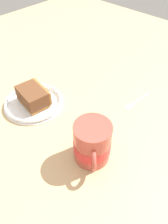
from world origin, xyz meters
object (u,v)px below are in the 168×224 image
at_px(small_plate, 34,102).
at_px(teaspoon, 132,103).
at_px(tea_mug, 92,143).
at_px(cake_slice, 33,96).

bearing_deg(small_plate, teaspoon, 43.18).
relative_size(tea_mug, teaspoon, 0.88).
bearing_deg(teaspoon, small_plate, -136.82).
bearing_deg(small_plate, tea_mug, -4.20).
xyz_separation_m(cake_slice, tea_mug, (0.24, -0.02, 0.02)).
bearing_deg(cake_slice, small_plate, -98.67).
bearing_deg(cake_slice, tea_mug, -4.83).
bearing_deg(small_plate, cake_slice, 81.33).
height_order(cake_slice, teaspoon, cake_slice).
distance_m(small_plate, tea_mug, 0.25).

